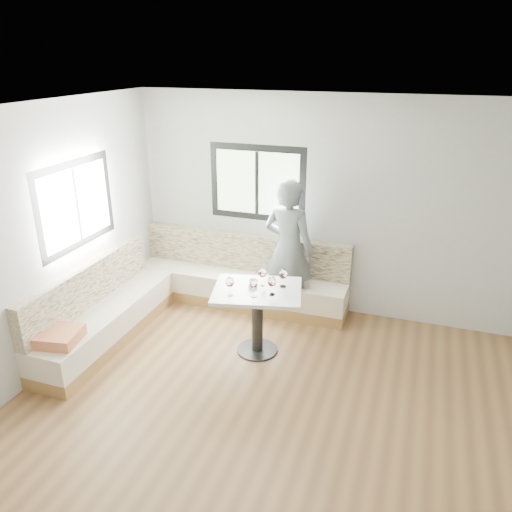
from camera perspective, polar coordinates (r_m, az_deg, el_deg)
The scene contains 10 objects.
room at distance 4.21m, azimuth 0.02°, elevation -3.30°, with size 5.01×5.01×2.81m.
banquette at distance 6.50m, azimuth -8.18°, elevation -4.41°, with size 2.90×2.80×0.95m.
table at distance 5.62m, azimuth 0.15°, elevation -5.65°, with size 1.11×0.95×0.79m.
person at distance 6.30m, azimuth 3.76°, elevation 0.70°, with size 0.67×0.44×1.83m, color slate.
olive_ramekin at distance 5.56m, azimuth -0.38°, elevation -3.43°, with size 0.10×0.10×0.04m.
wine_glass_a at distance 5.35m, azimuth -3.01°, elevation -3.05°, with size 0.10×0.10×0.21m.
wine_glass_b at distance 5.31m, azimuth -0.30°, elevation -3.19°, with size 0.10×0.10×0.21m.
wine_glass_c at distance 5.35m, azimuth 1.82°, elevation -3.01°, with size 0.10×0.10×0.21m.
wine_glass_d at distance 5.56m, azimuth 0.72°, elevation -1.97°, with size 0.10×0.10×0.21m.
wine_glass_e at distance 5.53m, azimuth 3.12°, elevation -2.14°, with size 0.10×0.10×0.21m.
Camera 1 is at (1.16, -3.51, 3.23)m, focal length 35.00 mm.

